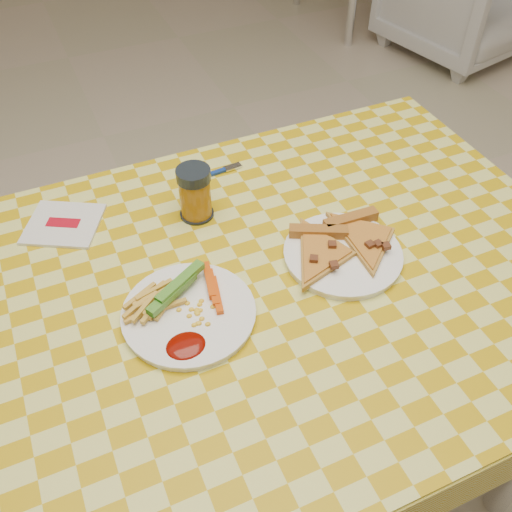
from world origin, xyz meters
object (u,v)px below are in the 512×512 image
object	(u,v)px
table	(253,310)
plate_right	(343,255)
drink_glass	(195,193)
plate_left	(189,314)

from	to	relation	value
table	plate_right	xyz separation A→B (m)	(0.18, -0.01, 0.08)
plate_right	table	bearing A→B (deg)	177.64
table	drink_glass	xyz separation A→B (m)	(-0.03, 0.22, 0.13)
table	drink_glass	distance (m)	0.26
plate_left	plate_right	world-z (taller)	same
table	plate_right	world-z (taller)	plate_right
plate_left	drink_glass	size ratio (longest dim) A/B	2.01
plate_left	plate_right	bearing A→B (deg)	3.49
table	drink_glass	world-z (taller)	drink_glass
table	plate_left	bearing A→B (deg)	-168.48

